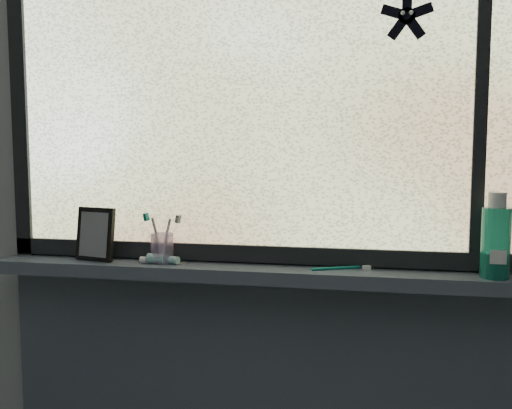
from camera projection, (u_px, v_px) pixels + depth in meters
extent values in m
cube|color=#9EA3A8|center=(264.00, 186.00, 1.70)|extent=(3.00, 0.01, 2.50)
cube|color=#485060|center=(259.00, 274.00, 1.65)|extent=(1.62, 0.14, 0.04)
cube|color=silver|center=(263.00, 90.00, 1.65)|extent=(1.50, 0.01, 1.00)
cube|color=black|center=(262.00, 254.00, 1.70)|extent=(1.60, 0.03, 0.05)
cube|color=black|center=(21.00, 95.00, 1.79)|extent=(0.05, 0.03, 1.10)
cube|color=black|center=(481.00, 86.00, 1.53)|extent=(0.03, 0.03, 1.00)
cube|color=black|center=(95.00, 234.00, 1.74)|extent=(0.14, 0.09, 0.16)
cylinder|color=#CEAEE6|center=(162.00, 248.00, 1.71)|extent=(0.09, 0.09, 0.09)
cylinder|color=#1C9179|center=(496.00, 235.00, 1.50)|extent=(0.08, 0.08, 0.19)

